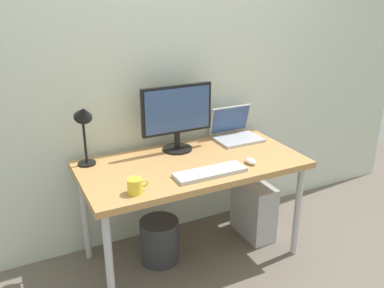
# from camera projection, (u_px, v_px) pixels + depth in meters

# --- Properties ---
(ground_plane) EXTENTS (6.00, 6.00, 0.00)m
(ground_plane) POSITION_uv_depth(u_px,v_px,m) (192.00, 255.00, 2.87)
(ground_plane) COLOR #665B51
(back_wall) EXTENTS (4.40, 0.04, 2.60)m
(back_wall) POSITION_uv_depth(u_px,v_px,m) (164.00, 58.00, 2.75)
(back_wall) COLOR silver
(back_wall) RESTS_ON ground_plane
(desk) EXTENTS (1.41, 0.71, 0.71)m
(desk) POSITION_uv_depth(u_px,v_px,m) (192.00, 170.00, 2.64)
(desk) COLOR #B7844C
(desk) RESTS_ON ground_plane
(monitor) EXTENTS (0.49, 0.20, 0.45)m
(monitor) POSITION_uv_depth(u_px,v_px,m) (177.00, 114.00, 2.71)
(monitor) COLOR black
(monitor) RESTS_ON desk
(laptop) EXTENTS (0.32, 0.27, 0.23)m
(laptop) POSITION_uv_depth(u_px,v_px,m) (235.00, 131.00, 2.98)
(laptop) COLOR #B2B2B7
(laptop) RESTS_ON desk
(desk_lamp) EXTENTS (0.11, 0.16, 0.41)m
(desk_lamp) POSITION_uv_depth(u_px,v_px,m) (84.00, 122.00, 2.45)
(desk_lamp) COLOR black
(desk_lamp) RESTS_ON desk
(keyboard) EXTENTS (0.44, 0.14, 0.02)m
(keyboard) POSITION_uv_depth(u_px,v_px,m) (210.00, 172.00, 2.44)
(keyboard) COLOR #B2B2B7
(keyboard) RESTS_ON desk
(mouse) EXTENTS (0.06, 0.09, 0.03)m
(mouse) POSITION_uv_depth(u_px,v_px,m) (250.00, 161.00, 2.58)
(mouse) COLOR silver
(mouse) RESTS_ON desk
(coffee_mug) EXTENTS (0.12, 0.08, 0.08)m
(coffee_mug) POSITION_uv_depth(u_px,v_px,m) (135.00, 186.00, 2.21)
(coffee_mug) COLOR yellow
(coffee_mug) RESTS_ON desk
(computer_tower) EXTENTS (0.18, 0.36, 0.42)m
(computer_tower) POSITION_uv_depth(u_px,v_px,m) (253.00, 209.00, 3.04)
(computer_tower) COLOR #B2B2B7
(computer_tower) RESTS_ON ground_plane
(wastebasket) EXTENTS (0.26, 0.26, 0.30)m
(wastebasket) POSITION_uv_depth(u_px,v_px,m) (160.00, 241.00, 2.77)
(wastebasket) COLOR #333338
(wastebasket) RESTS_ON ground_plane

